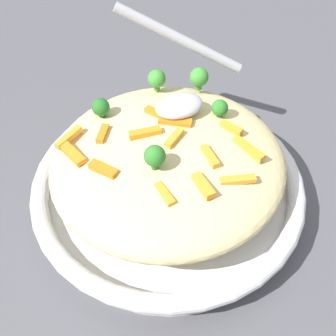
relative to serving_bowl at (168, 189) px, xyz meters
name	(u,v)px	position (x,y,z in m)	size (l,w,h in m)	color
ground_plane	(168,201)	(0.00, 0.00, -0.02)	(2.40, 2.40, 0.00)	#4C4C51
serving_bowl	(168,189)	(0.00, 0.00, 0.00)	(0.32, 0.32, 0.05)	silver
pasta_mound	(168,162)	(0.00, 0.00, 0.05)	(0.26, 0.26, 0.06)	#DBC689
carrot_piece_0	(231,128)	(-0.07, 0.01, 0.08)	(0.03, 0.01, 0.01)	orange
carrot_piece_1	(160,115)	(-0.01, -0.04, 0.08)	(0.04, 0.01, 0.01)	orange
carrot_piece_2	(103,134)	(0.06, -0.04, 0.08)	(0.03, 0.01, 0.01)	orange
carrot_piece_3	(173,137)	(-0.01, 0.00, 0.08)	(0.03, 0.01, 0.01)	orange
carrot_piece_4	(248,149)	(-0.08, 0.04, 0.07)	(0.04, 0.01, 0.01)	orange
carrot_piece_5	(238,180)	(-0.04, 0.07, 0.07)	(0.04, 0.01, 0.01)	orange
carrot_piece_6	(69,137)	(0.09, -0.05, 0.07)	(0.04, 0.01, 0.01)	orange
carrot_piece_7	(203,186)	(-0.01, 0.07, 0.08)	(0.03, 0.01, 0.01)	orange
carrot_piece_8	(210,157)	(-0.03, 0.04, 0.08)	(0.03, 0.01, 0.01)	orange
carrot_piece_9	(72,153)	(0.10, -0.03, 0.07)	(0.04, 0.01, 0.01)	orange
carrot_piece_10	(175,122)	(-0.02, -0.02, 0.08)	(0.04, 0.01, 0.01)	orange
carrot_piece_11	(145,133)	(0.02, -0.02, 0.08)	(0.03, 0.01, 0.01)	orange
carrot_piece_12	(165,194)	(0.03, 0.06, 0.07)	(0.03, 0.01, 0.01)	orange
carrot_piece_13	(103,169)	(0.07, 0.01, 0.08)	(0.03, 0.01, 0.01)	orange
broccoli_floret_0	(157,79)	(-0.03, -0.10, 0.09)	(0.02, 0.02, 0.03)	#377928
broccoli_floret_1	(199,77)	(-0.08, -0.08, 0.09)	(0.02, 0.02, 0.03)	#377928
broccoli_floret_2	(155,156)	(0.03, 0.03, 0.09)	(0.02, 0.02, 0.03)	#296820
broccoli_floret_3	(101,107)	(0.05, -0.08, 0.08)	(0.02, 0.02, 0.02)	#205B1C
broccoli_floret_4	(220,108)	(-0.07, -0.02, 0.08)	(0.02, 0.02, 0.02)	#296820
serving_spoon	(180,80)	(-0.04, -0.06, 0.10)	(0.14, 0.12, 0.09)	#B7B7BC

